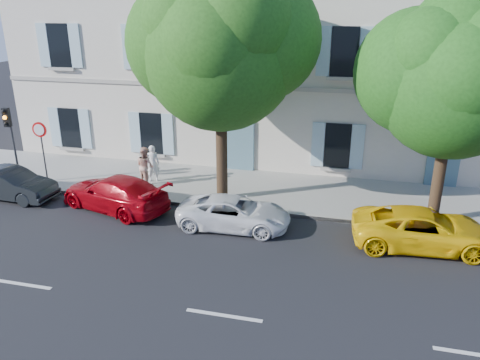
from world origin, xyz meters
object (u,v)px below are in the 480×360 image
(car_dark_sedan, at_px, (11,184))
(car_yellow_supercar, at_px, (423,229))
(road_sign, at_px, (41,140))
(traffic_light, at_px, (10,130))
(car_red_coupe, at_px, (115,193))
(pedestrian_a, at_px, (153,163))
(tree_right, at_px, (454,84))
(pedestrian_b, at_px, (145,166))
(tree_left, at_px, (220,54))
(car_white_coupe, at_px, (234,213))

(car_dark_sedan, distance_m, car_yellow_supercar, 15.73)
(car_yellow_supercar, xyz_separation_m, road_sign, (-15.02, 1.65, 1.51))
(traffic_light, distance_m, road_sign, 1.34)
(car_red_coupe, height_order, pedestrian_a, pedestrian_a)
(car_red_coupe, distance_m, traffic_light, 5.59)
(tree_right, height_order, traffic_light, tree_right)
(pedestrian_a, height_order, pedestrian_b, pedestrian_b)
(car_yellow_supercar, xyz_separation_m, pedestrian_a, (-10.80, 3.19, 0.33))
(car_yellow_supercar, relative_size, tree_left, 0.52)
(car_red_coupe, xyz_separation_m, tree_left, (3.79, 1.69, 5.10))
(car_yellow_supercar, xyz_separation_m, pedestrian_b, (-10.93, 2.72, 0.35))
(car_white_coupe, height_order, pedestrian_b, pedestrian_b)
(traffic_light, bearing_deg, pedestrian_a, 18.00)
(traffic_light, distance_m, pedestrian_b, 5.71)
(car_red_coupe, xyz_separation_m, car_yellow_supercar, (11.13, -0.35, -0.03))
(car_yellow_supercar, bearing_deg, car_red_coupe, 83.73)
(car_white_coupe, bearing_deg, car_red_coupe, 82.88)
(car_red_coupe, bearing_deg, car_white_coupe, 102.10)
(tree_left, xyz_separation_m, traffic_light, (-8.94, -0.62, -3.20))
(tree_left, relative_size, traffic_light, 2.62)
(road_sign, xyz_separation_m, pedestrian_a, (4.23, 1.54, -1.17))
(road_sign, relative_size, pedestrian_a, 1.70)
(car_white_coupe, relative_size, traffic_light, 1.19)
(car_yellow_supercar, distance_m, road_sign, 15.19)
(traffic_light, xyz_separation_m, pedestrian_a, (5.47, 1.78, -1.60))
(car_white_coupe, relative_size, road_sign, 1.44)
(car_dark_sedan, bearing_deg, pedestrian_b, -59.48)
(car_white_coupe, bearing_deg, pedestrian_a, 51.98)
(car_yellow_supercar, height_order, pedestrian_b, pedestrian_b)
(tree_right, bearing_deg, car_dark_sedan, -174.72)
(car_dark_sedan, relative_size, road_sign, 1.38)
(car_dark_sedan, relative_size, car_yellow_supercar, 0.84)
(car_white_coupe, height_order, pedestrian_a, pedestrian_a)
(car_dark_sedan, height_order, traffic_light, traffic_light)
(car_dark_sedan, height_order, tree_right, tree_right)
(pedestrian_a, distance_m, pedestrian_b, 0.49)
(tree_left, bearing_deg, car_red_coupe, -156.03)
(traffic_light, distance_m, pedestrian_a, 5.97)
(car_white_coupe, distance_m, pedestrian_a, 5.58)
(car_yellow_supercar, relative_size, tree_right, 0.59)
(car_red_coupe, height_order, tree_left, tree_left)
(car_dark_sedan, relative_size, pedestrian_a, 2.34)
(tree_left, distance_m, tree_right, 7.91)
(tree_right, bearing_deg, car_red_coupe, -172.91)
(car_white_coupe, bearing_deg, traffic_light, 79.48)
(tree_left, xyz_separation_m, pedestrian_a, (-3.46, 1.16, -4.80))
(car_red_coupe, distance_m, car_white_coupe, 4.85)
(tree_right, height_order, road_sign, tree_right)
(tree_left, bearing_deg, pedestrian_a, 161.54)
(car_white_coupe, distance_m, car_yellow_supercar, 6.29)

